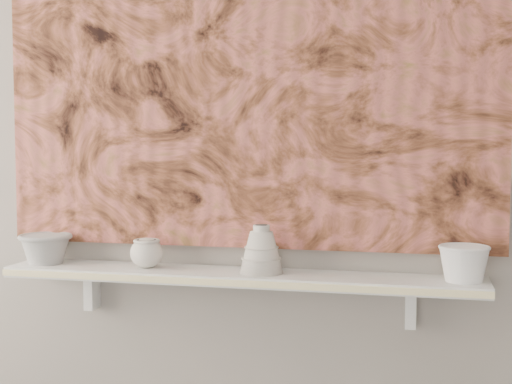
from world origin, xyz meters
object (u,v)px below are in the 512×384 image
(bowl_grey, at_px, (45,248))
(cup_cream, at_px, (147,253))
(bowl_white, at_px, (464,263))
(bell_vessel, at_px, (261,249))
(painting, at_px, (244,62))
(shelf, at_px, (237,277))

(bowl_grey, xyz_separation_m, cup_cream, (0.33, 0.00, -0.00))
(bowl_grey, relative_size, bowl_white, 1.20)
(bowl_grey, height_order, bell_vessel, bell_vessel)
(bowl_grey, relative_size, cup_cream, 1.67)
(painting, bearing_deg, bell_vessel, -48.59)
(cup_cream, height_order, bowl_white, bowl_white)
(bowl_grey, xyz_separation_m, bell_vessel, (0.68, 0.00, 0.02))
(painting, xyz_separation_m, cup_cream, (-0.28, -0.08, -0.57))
(cup_cream, relative_size, bowl_white, 0.72)
(painting, height_order, cup_cream, painting)
(bell_vessel, bearing_deg, cup_cream, 180.00)
(shelf, xyz_separation_m, cup_cream, (-0.28, 0.00, 0.06))
(painting, xyz_separation_m, bowl_grey, (-0.61, -0.08, -0.56))
(bowl_grey, height_order, cup_cream, bowl_grey)
(shelf, relative_size, bell_vessel, 10.10)
(cup_cream, distance_m, bell_vessel, 0.35)
(shelf, distance_m, bowl_white, 0.63)
(cup_cream, bearing_deg, shelf, 0.00)
(cup_cream, xyz_separation_m, bell_vessel, (0.35, 0.00, 0.02))
(bell_vessel, bearing_deg, bowl_white, 0.00)
(bowl_grey, bearing_deg, painting, 7.50)
(cup_cream, relative_size, bell_vessel, 0.71)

